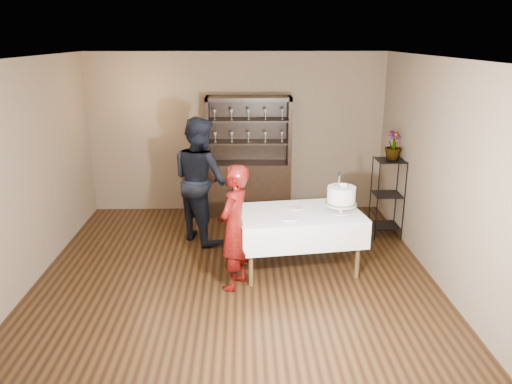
# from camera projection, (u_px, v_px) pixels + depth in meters

# --- Properties ---
(floor) EXTENTS (5.00, 5.00, 0.00)m
(floor) POSITION_uv_depth(u_px,v_px,m) (236.00, 271.00, 6.52)
(floor) COLOR black
(floor) RESTS_ON ground
(ceiling) EXTENTS (5.00, 5.00, 0.00)m
(ceiling) POSITION_uv_depth(u_px,v_px,m) (233.00, 57.00, 5.71)
(ceiling) COLOR silver
(ceiling) RESTS_ON back_wall
(back_wall) EXTENTS (5.00, 0.02, 2.70)m
(back_wall) POSITION_uv_depth(u_px,v_px,m) (237.00, 133.00, 8.50)
(back_wall) COLOR brown
(back_wall) RESTS_ON floor
(wall_left) EXTENTS (0.02, 5.00, 2.70)m
(wall_left) POSITION_uv_depth(u_px,v_px,m) (29.00, 173.00, 6.05)
(wall_left) COLOR brown
(wall_left) RESTS_ON floor
(wall_right) EXTENTS (0.02, 5.00, 2.70)m
(wall_right) POSITION_uv_depth(u_px,v_px,m) (436.00, 170.00, 6.18)
(wall_right) COLOR brown
(wall_right) RESTS_ON floor
(china_hutch) EXTENTS (1.40, 0.48, 2.00)m
(china_hutch) POSITION_uv_depth(u_px,v_px,m) (249.00, 176.00, 8.47)
(china_hutch) COLOR black
(china_hutch) RESTS_ON floor
(plant_etagere) EXTENTS (0.42, 0.42, 1.20)m
(plant_etagere) POSITION_uv_depth(u_px,v_px,m) (387.00, 194.00, 7.53)
(plant_etagere) COLOR black
(plant_etagere) RESTS_ON floor
(cake_table) EXTENTS (1.70, 1.19, 0.79)m
(cake_table) POSITION_uv_depth(u_px,v_px,m) (298.00, 226.00, 6.41)
(cake_table) COLOR white
(cake_table) RESTS_ON floor
(woman) EXTENTS (0.56, 0.66, 1.54)m
(woman) POSITION_uv_depth(u_px,v_px,m) (234.00, 228.00, 5.90)
(woman) COLOR #350604
(woman) RESTS_ON floor
(man) EXTENTS (1.12, 1.14, 1.85)m
(man) POSITION_uv_depth(u_px,v_px,m) (200.00, 180.00, 7.29)
(man) COLOR black
(man) RESTS_ON floor
(cake) EXTENTS (0.40, 0.40, 0.54)m
(cake) POSITION_uv_depth(u_px,v_px,m) (341.00, 197.00, 6.26)
(cake) COLOR silver
(cake) RESTS_ON cake_table
(plate_near) EXTENTS (0.23, 0.23, 0.01)m
(plate_near) POSITION_uv_depth(u_px,v_px,m) (289.00, 218.00, 6.12)
(plate_near) COLOR silver
(plate_near) RESTS_ON cake_table
(plate_far) EXTENTS (0.20, 0.20, 0.01)m
(plate_far) POSITION_uv_depth(u_px,v_px,m) (297.00, 208.00, 6.49)
(plate_far) COLOR silver
(plate_far) RESTS_ON cake_table
(potted_plant) EXTENTS (0.33, 0.33, 0.43)m
(potted_plant) POSITION_uv_depth(u_px,v_px,m) (393.00, 145.00, 7.34)
(potted_plant) COLOR #4A6D34
(potted_plant) RESTS_ON plant_etagere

